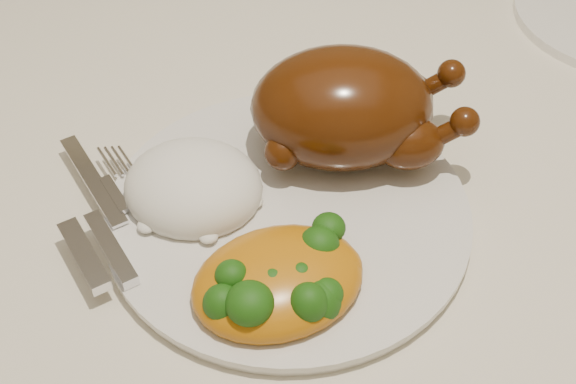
{
  "coord_description": "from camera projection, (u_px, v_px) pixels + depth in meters",
  "views": [
    {
      "loc": [
        -0.03,
        -0.52,
        1.23
      ],
      "look_at": [
        0.01,
        -0.11,
        0.8
      ],
      "focal_mm": 50.0,
      "sensor_mm": 36.0,
      "label": 1
    }
  ],
  "objects": [
    {
      "name": "roast_chicken",
      "position": [
        348.0,
        108.0,
        0.63
      ],
      "size": [
        0.18,
        0.12,
        0.09
      ],
      "rotation": [
        0.0,
        0.0,
        -0.07
      ],
      "color": "#482107",
      "rests_on": "dinner_plate"
    },
    {
      "name": "rice_mound",
      "position": [
        193.0,
        188.0,
        0.62
      ],
      "size": [
        0.13,
        0.13,
        0.06
      ],
      "rotation": [
        0.0,
        0.0,
        -0.31
      ],
      "color": "white",
      "rests_on": "dinner_plate"
    },
    {
      "name": "mac_and_cheese",
      "position": [
        284.0,
        281.0,
        0.55
      ],
      "size": [
        0.15,
        0.13,
        0.05
      ],
      "rotation": [
        0.0,
        0.0,
        0.3
      ],
      "color": "#C26F0C",
      "rests_on": "dinner_plate"
    },
    {
      "name": "cutlery",
      "position": [
        99.0,
        227.0,
        0.59
      ],
      "size": [
        0.07,
        0.17,
        0.01
      ],
      "rotation": [
        0.0,
        0.0,
        0.45
      ],
      "color": "silver",
      "rests_on": "dinner_plate"
    },
    {
      "name": "tablecloth",
      "position": [
        268.0,
        152.0,
        0.72
      ],
      "size": [
        1.73,
        1.03,
        0.18
      ],
      "color": "beige",
      "rests_on": "dining_table"
    },
    {
      "name": "dining_table",
      "position": [
        269.0,
        207.0,
        0.77
      ],
      "size": [
        1.6,
        0.9,
        0.76
      ],
      "color": "brown",
      "rests_on": "floor"
    },
    {
      "name": "dinner_plate",
      "position": [
        288.0,
        215.0,
        0.62
      ],
      "size": [
        0.36,
        0.36,
        0.01
      ],
      "primitive_type": "cylinder",
      "rotation": [
        0.0,
        0.0,
        0.37
      ],
      "color": "silver",
      "rests_on": "tablecloth"
    }
  ]
}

